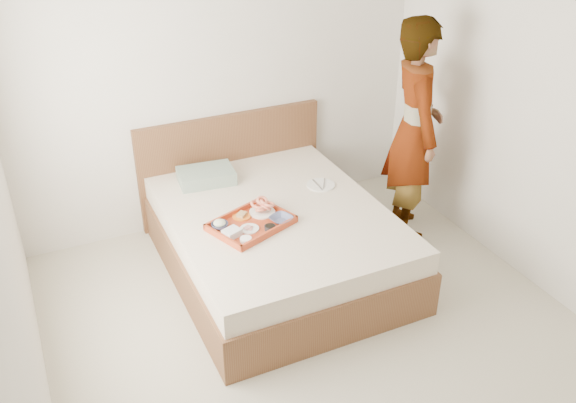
# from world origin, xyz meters

# --- Properties ---
(ground) EXTENTS (3.50, 4.00, 0.01)m
(ground) POSITION_xyz_m (0.00, 0.00, 0.00)
(ground) COLOR #BEB6A1
(ground) RESTS_ON ground
(wall_back) EXTENTS (3.50, 0.01, 2.60)m
(wall_back) POSITION_xyz_m (0.00, 2.00, 1.30)
(wall_back) COLOR silver
(wall_back) RESTS_ON ground
(wall_left) EXTENTS (0.01, 4.00, 2.60)m
(wall_left) POSITION_xyz_m (-1.75, 0.00, 1.30)
(wall_left) COLOR silver
(wall_left) RESTS_ON ground
(wall_right) EXTENTS (0.01, 4.00, 2.60)m
(wall_right) POSITION_xyz_m (1.75, 0.00, 1.30)
(wall_right) COLOR silver
(wall_right) RESTS_ON ground
(bed) EXTENTS (1.65, 2.00, 0.53)m
(bed) POSITION_xyz_m (0.04, 1.00, 0.27)
(bed) COLOR brown
(bed) RESTS_ON ground
(headboard) EXTENTS (1.65, 0.06, 0.95)m
(headboard) POSITION_xyz_m (0.04, 1.97, 0.47)
(headboard) COLOR brown
(headboard) RESTS_ON ground
(pillow) EXTENTS (0.47, 0.34, 0.11)m
(pillow) POSITION_xyz_m (-0.28, 1.67, 0.58)
(pillow) COLOR gray
(pillow) RESTS_ON bed
(tray) EXTENTS (0.66, 0.58, 0.05)m
(tray) POSITION_xyz_m (-0.21, 0.88, 0.56)
(tray) COLOR #B43F1C
(tray) RESTS_ON bed
(prawn_plate) EXTENTS (0.25, 0.25, 0.01)m
(prawn_plate) POSITION_xyz_m (-0.08, 0.99, 0.55)
(prawn_plate) COLOR white
(prawn_plate) RESTS_ON tray
(navy_bowl_big) EXTENTS (0.20, 0.20, 0.04)m
(navy_bowl_big) POSITION_xyz_m (0.00, 0.82, 0.56)
(navy_bowl_big) COLOR #171A4F
(navy_bowl_big) RESTS_ON tray
(sauce_dish) EXTENTS (0.10, 0.10, 0.03)m
(sauce_dish) POSITION_xyz_m (-0.12, 0.76, 0.56)
(sauce_dish) COLOR black
(sauce_dish) RESTS_ON tray
(meat_plate) EXTENTS (0.18, 0.18, 0.01)m
(meat_plate) POSITION_xyz_m (-0.25, 0.82, 0.55)
(meat_plate) COLOR white
(meat_plate) RESTS_ON tray
(bread_plate) EXTENTS (0.17, 0.17, 0.01)m
(bread_plate) POSITION_xyz_m (-0.24, 1.00, 0.55)
(bread_plate) COLOR orange
(bread_plate) RESTS_ON tray
(salad_bowl) EXTENTS (0.16, 0.16, 0.04)m
(salad_bowl) POSITION_xyz_m (-0.43, 0.93, 0.56)
(salad_bowl) COLOR #171A4F
(salad_bowl) RESTS_ON tray
(plastic_tub) EXTENTS (0.14, 0.13, 0.05)m
(plastic_tub) POSITION_xyz_m (-0.39, 0.79, 0.57)
(plastic_tub) COLOR silver
(plastic_tub) RESTS_ON tray
(cheese_round) EXTENTS (0.10, 0.10, 0.03)m
(cheese_round) POSITION_xyz_m (-0.33, 0.69, 0.56)
(cheese_round) COLOR white
(cheese_round) RESTS_ON tray
(dinner_plate) EXTENTS (0.29, 0.29, 0.01)m
(dinner_plate) POSITION_xyz_m (0.53, 1.21, 0.54)
(dinner_plate) COLOR white
(dinner_plate) RESTS_ON bed
(person) EXTENTS (0.63, 0.78, 1.84)m
(person) POSITION_xyz_m (1.30, 1.08, 0.92)
(person) COLOR white
(person) RESTS_ON ground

